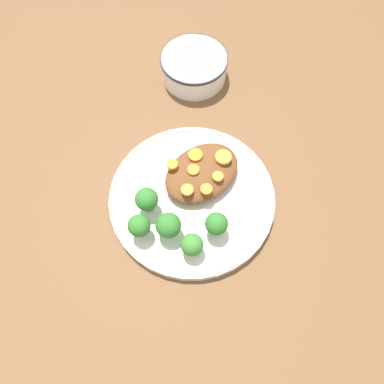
{
  "coord_description": "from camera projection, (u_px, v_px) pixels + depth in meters",
  "views": [
    {
      "loc": [
        -0.17,
        -0.21,
        0.6
      ],
      "look_at": [
        0.0,
        0.0,
        0.03
      ],
      "focal_mm": 35.0,
      "sensor_mm": 36.0,
      "label": 1
    }
  ],
  "objects": [
    {
      "name": "broccoli_floret_3",
      "position": [
        192.0,
        245.0,
        0.57
      ],
      "size": [
        0.04,
        0.04,
        0.05
      ],
      "color": "#7FA85B",
      "rests_on": "plate"
    },
    {
      "name": "plate",
      "position": [
        192.0,
        197.0,
        0.64
      ],
      "size": [
        0.28,
        0.28,
        0.02
      ],
      "color": "silver",
      "rests_on": "ground_plane"
    },
    {
      "name": "broccoli_floret_1",
      "position": [
        216.0,
        224.0,
        0.58
      ],
      "size": [
        0.04,
        0.04,
        0.05
      ],
      "color": "#7FA85B",
      "rests_on": "plate"
    },
    {
      "name": "broccoli_floret_4",
      "position": [
        139.0,
        226.0,
        0.58
      ],
      "size": [
        0.04,
        0.04,
        0.05
      ],
      "color": "#759E51",
      "rests_on": "plate"
    },
    {
      "name": "carrot_slice_5",
      "position": [
        223.0,
        157.0,
        0.63
      ],
      "size": [
        0.03,
        0.03,
        0.01
      ],
      "primitive_type": "cylinder",
      "color": "orange",
      "rests_on": "stew_mound"
    },
    {
      "name": "carrot_slice_6",
      "position": [
        206.0,
        189.0,
        0.6
      ],
      "size": [
        0.02,
        0.02,
        0.0
      ],
      "primitive_type": "cylinder",
      "color": "orange",
      "rests_on": "stew_mound"
    },
    {
      "name": "carrot_slice_4",
      "position": [
        218.0,
        176.0,
        0.61
      ],
      "size": [
        0.02,
        0.02,
        0.0
      ],
      "primitive_type": "cylinder",
      "color": "orange",
      "rests_on": "stew_mound"
    },
    {
      "name": "ground_plane",
      "position": [
        192.0,
        200.0,
        0.65
      ],
      "size": [
        4.0,
        4.0,
        0.0
      ],
      "primitive_type": "plane",
      "color": "brown"
    },
    {
      "name": "broccoli_floret_0",
      "position": [
        168.0,
        226.0,
        0.58
      ],
      "size": [
        0.04,
        0.04,
        0.05
      ],
      "color": "#7FA85B",
      "rests_on": "plate"
    },
    {
      "name": "dip_bowl",
      "position": [
        194.0,
        66.0,
        0.75
      ],
      "size": [
        0.13,
        0.13,
        0.05
      ],
      "color": "white",
      "rests_on": "ground_plane"
    },
    {
      "name": "carrot_slice_1",
      "position": [
        195.0,
        155.0,
        0.63
      ],
      "size": [
        0.02,
        0.02,
        0.0
      ],
      "primitive_type": "cylinder",
      "color": "orange",
      "rests_on": "stew_mound"
    },
    {
      "name": "carrot_slice_3",
      "position": [
        172.0,
        164.0,
        0.62
      ],
      "size": [
        0.02,
        0.02,
        0.01
      ],
      "primitive_type": "cylinder",
      "color": "orange",
      "rests_on": "stew_mound"
    },
    {
      "name": "broccoli_floret_2",
      "position": [
        147.0,
        200.0,
        0.6
      ],
      "size": [
        0.04,
        0.04,
        0.05
      ],
      "color": "#759E51",
      "rests_on": "plate"
    },
    {
      "name": "carrot_slice_0",
      "position": [
        186.0,
        189.0,
        0.6
      ],
      "size": [
        0.02,
        0.02,
        0.01
      ],
      "primitive_type": "cylinder",
      "color": "orange",
      "rests_on": "stew_mound"
    },
    {
      "name": "carrot_slice_2",
      "position": [
        193.0,
        170.0,
        0.62
      ],
      "size": [
        0.02,
        0.02,
        0.0
      ],
      "primitive_type": "cylinder",
      "color": "orange",
      "rests_on": "stew_mound"
    },
    {
      "name": "stew_mound",
      "position": [
        202.0,
        173.0,
        0.64
      ],
      "size": [
        0.14,
        0.1,
        0.03
      ],
      "primitive_type": "ellipsoid",
      "color": "brown",
      "rests_on": "plate"
    }
  ]
}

